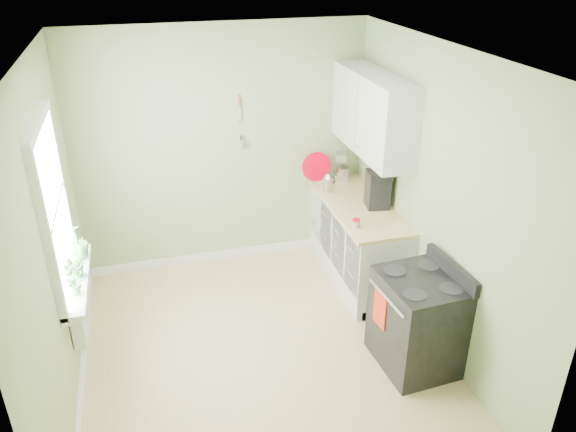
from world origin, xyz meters
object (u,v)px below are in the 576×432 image
object	(u,v)px
coffee_maker	(377,190)
stand_mixer	(341,165)
stove	(417,321)
kettle	(328,183)

from	to	relation	value
coffee_maker	stand_mixer	bearing A→B (deg)	96.11
stove	stand_mixer	world-z (taller)	stand_mixer
kettle	coffee_maker	world-z (taller)	coffee_maker
stove	coffee_maker	xyz separation A→B (m)	(0.17, 1.36, 0.65)
stove	kettle	bearing A→B (deg)	96.06
stove	coffee_maker	bearing A→B (deg)	82.98
coffee_maker	kettle	bearing A→B (deg)	125.79
stand_mixer	kettle	world-z (taller)	stand_mixer
stand_mixer	kettle	size ratio (longest dim) A/B	1.74
stand_mixer	stove	bearing A→B (deg)	-91.99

